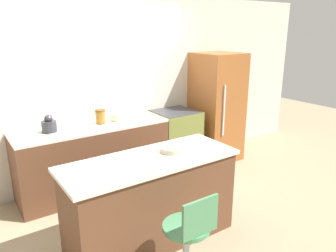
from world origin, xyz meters
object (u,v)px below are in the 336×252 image
(refrigerator, at_px, (217,107))
(kettle, at_px, (49,125))
(oven_range, at_px, (175,140))
(mixing_bowl, at_px, (119,117))
(stool_chair, at_px, (188,241))

(refrigerator, height_order, kettle, refrigerator)
(oven_range, xyz_separation_m, mixing_bowl, (-0.93, 0.04, 0.50))
(refrigerator, distance_m, mixing_bowl, 1.74)
(oven_range, xyz_separation_m, kettle, (-1.86, 0.04, 0.55))
(oven_range, height_order, refrigerator, refrigerator)
(oven_range, bearing_deg, refrigerator, -3.18)
(refrigerator, distance_m, kettle, 2.68)
(stool_chair, bearing_deg, mixing_bowl, 78.70)
(refrigerator, bearing_deg, mixing_bowl, 177.09)
(oven_range, height_order, kettle, kettle)
(refrigerator, bearing_deg, oven_range, 176.82)
(stool_chair, bearing_deg, kettle, 103.42)
(oven_range, bearing_deg, mixing_bowl, 177.33)
(stool_chair, xyz_separation_m, mixing_bowl, (0.43, 2.13, 0.54))
(stool_chair, relative_size, mixing_bowl, 4.37)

